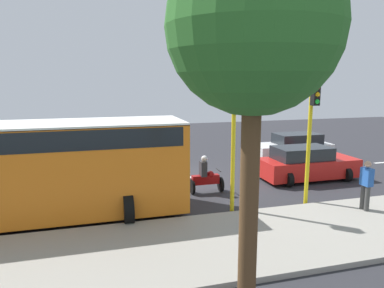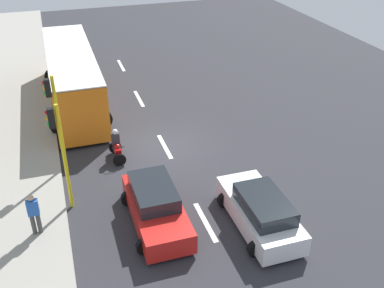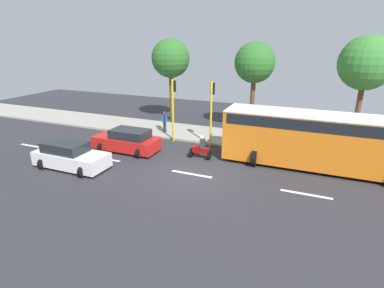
# 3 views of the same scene
# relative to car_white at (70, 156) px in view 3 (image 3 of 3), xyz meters

# --- Properties ---
(ground_plane) EXTENTS (40.00, 60.00, 0.10)m
(ground_plane) POSITION_rel_car_white_xyz_m (1.84, -6.85, -0.76)
(ground_plane) COLOR #2D2D33
(sidewalk) EXTENTS (4.00, 60.00, 0.15)m
(sidewalk) POSITION_rel_car_white_xyz_m (8.84, -6.85, -0.64)
(sidewalk) COLOR #9E998E
(sidewalk) RESTS_ON ground
(lane_stripe_north) EXTENTS (0.20, 2.40, 0.01)m
(lane_stripe_north) POSITION_rel_car_white_xyz_m (1.84, -12.85, -0.71)
(lane_stripe_north) COLOR white
(lane_stripe_north) RESTS_ON ground
(lane_stripe_mid) EXTENTS (0.20, 2.40, 0.01)m
(lane_stripe_mid) POSITION_rel_car_white_xyz_m (1.84, -6.85, -0.71)
(lane_stripe_mid) COLOR white
(lane_stripe_mid) RESTS_ON ground
(lane_stripe_south) EXTENTS (0.20, 2.40, 0.01)m
(lane_stripe_south) POSITION_rel_car_white_xyz_m (1.84, -0.85, -0.71)
(lane_stripe_south) COLOR white
(lane_stripe_south) RESTS_ON ground
(lane_stripe_far_south) EXTENTS (0.20, 2.40, 0.01)m
(lane_stripe_far_south) POSITION_rel_car_white_xyz_m (1.84, 5.15, -0.71)
(lane_stripe_far_south) COLOR white
(lane_stripe_far_south) RESTS_ON ground
(car_white) EXTENTS (2.18, 4.38, 1.52)m
(car_white) POSITION_rel_car_white_xyz_m (0.00, 0.00, 0.00)
(car_white) COLOR white
(car_white) RESTS_ON ground
(car_red) EXTENTS (2.20, 4.39, 1.52)m
(car_red) POSITION_rel_car_white_xyz_m (3.61, -1.46, 0.00)
(car_red) COLOR red
(car_red) RESTS_ON ground
(city_bus) EXTENTS (3.20, 11.00, 3.16)m
(city_bus) POSITION_rel_car_white_xyz_m (5.51, -13.32, 1.13)
(city_bus) COLOR orange
(city_bus) RESTS_ON ground
(motorcycle) EXTENTS (0.60, 1.30, 1.53)m
(motorcycle) POSITION_rel_car_white_xyz_m (4.24, -6.46, -0.07)
(motorcycle) COLOR black
(motorcycle) RESTS_ON ground
(pedestrian_near_signal) EXTENTS (0.40, 0.24, 1.69)m
(pedestrian_near_signal) POSITION_rel_car_white_xyz_m (7.93, -2.03, 0.35)
(pedestrian_near_signal) COLOR #3F3F3F
(pedestrian_near_signal) RESTS_ON sidewalk
(traffic_light_corner) EXTENTS (0.49, 0.24, 4.50)m
(traffic_light_corner) POSITION_rel_car_white_xyz_m (6.69, -3.42, 2.22)
(traffic_light_corner) COLOR yellow
(traffic_light_corner) RESTS_ON ground
(traffic_light_midblock) EXTENTS (0.49, 0.24, 4.50)m
(traffic_light_midblock) POSITION_rel_car_white_xyz_m (6.69, -6.28, 2.22)
(traffic_light_midblock) COLOR yellow
(traffic_light_midblock) RESTS_ON ground
(street_tree_center) EXTENTS (3.11, 3.11, 6.96)m
(street_tree_center) POSITION_rel_car_white_xyz_m (11.61, -8.01, 4.64)
(street_tree_center) COLOR brown
(street_tree_center) RESTS_ON ground
(street_tree_south) EXTENTS (3.34, 3.34, 7.19)m
(street_tree_south) POSITION_rel_car_white_xyz_m (12.17, -0.55, 4.76)
(street_tree_south) COLOR brown
(street_tree_south) RESTS_ON ground
(street_tree_north) EXTENTS (3.63, 3.63, 7.42)m
(street_tree_north) POSITION_rel_car_white_xyz_m (11.42, -15.52, 4.85)
(street_tree_north) COLOR brown
(street_tree_north) RESTS_ON ground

